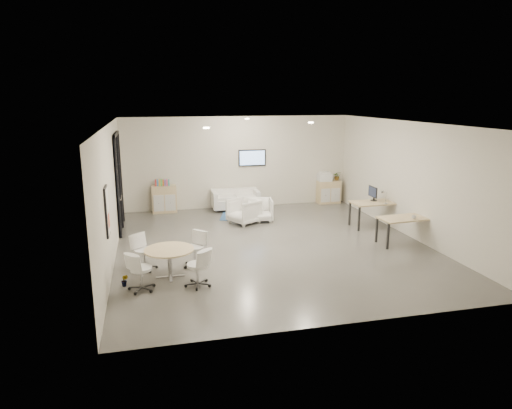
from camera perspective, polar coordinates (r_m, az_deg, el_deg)
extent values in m
cube|color=#4F4D48|center=(12.35, 1.95, -6.82)|extent=(8.00, 9.00, 0.80)
cube|color=white|center=(11.60, 2.10, 12.07)|extent=(8.00, 9.00, 0.80)
cube|color=beige|center=(16.53, -2.52, 5.48)|extent=(8.00, 0.80, 3.20)
cube|color=beige|center=(7.35, 12.26, -4.82)|extent=(8.00, 0.80, 3.20)
cube|color=beige|center=(11.47, -19.68, 1.22)|extent=(0.80, 9.00, 3.20)
cube|color=beige|center=(13.65, 20.16, 3.00)|extent=(0.80, 9.00, 3.20)
cube|color=black|center=(13.92, -16.79, 2.71)|extent=(0.02, 1.90, 2.85)
cube|color=black|center=(13.74, -17.10, 8.39)|extent=(0.06, 1.90, 0.08)
cube|color=black|center=(13.02, -16.91, 2.00)|extent=(0.06, 0.08, 2.85)
cube|color=black|center=(14.81, -16.54, 3.34)|extent=(0.06, 0.08, 2.85)
cube|color=black|center=(14.06, -16.68, 2.82)|extent=(0.06, 0.07, 2.85)
cube|color=#B2B2B7|center=(13.54, -16.53, 0.82)|extent=(0.04, 0.60, 0.05)
cube|color=black|center=(9.89, -18.14, -0.81)|extent=(0.04, 0.54, 1.04)
cube|color=white|center=(9.89, -18.01, -0.81)|extent=(0.01, 0.46, 0.96)
cube|color=#C95537|center=(9.93, -17.91, -1.92)|extent=(0.01, 0.32, 0.30)
cube|color=black|center=(16.19, -0.48, 5.86)|extent=(0.98, 0.05, 0.58)
cube|color=#93BDFF|center=(16.16, -0.46, 5.85)|extent=(0.90, 0.01, 0.50)
cylinder|color=#FFEAC6|center=(10.28, -6.24, 9.50)|extent=(0.14, 0.14, 0.03)
cylinder|color=#FFEAC6|center=(12.46, 6.87, 10.14)|extent=(0.14, 0.14, 0.03)
cylinder|color=#FFEAC6|center=(14.53, -1.13, 10.67)|extent=(0.14, 0.14, 0.03)
cube|color=tan|center=(15.82, -11.40, 0.68)|extent=(0.82, 0.41, 0.92)
cube|color=silver|center=(15.62, -12.04, 0.14)|extent=(0.35, 0.02, 0.55)
cube|color=silver|center=(15.63, -10.66, 0.22)|extent=(0.35, 0.02, 0.55)
cube|color=tan|center=(17.09, 9.05, 1.57)|extent=(0.84, 0.39, 0.84)
cube|color=silver|center=(16.85, 8.70, 1.13)|extent=(0.35, 0.02, 0.50)
cube|color=silver|center=(17.00, 9.91, 1.19)|extent=(0.35, 0.02, 0.50)
cube|color=red|center=(15.70, -12.43, 2.67)|extent=(0.04, 0.14, 0.22)
cube|color=#337FCC|center=(15.70, -12.20, 2.68)|extent=(0.04, 0.14, 0.22)
cube|color=gold|center=(15.70, -11.98, 2.69)|extent=(0.04, 0.14, 0.22)
cube|color=#4CB24C|center=(15.70, -11.75, 2.70)|extent=(0.04, 0.14, 0.22)
cube|color=#CC6619|center=(15.70, -11.53, 2.71)|extent=(0.04, 0.14, 0.22)
cube|color=purple|center=(15.70, -11.30, 2.73)|extent=(0.04, 0.14, 0.22)
cube|color=#E54C7F|center=(15.71, -11.08, 2.74)|extent=(0.04, 0.14, 0.22)
cube|color=teal|center=(15.71, -10.85, 2.75)|extent=(0.04, 0.14, 0.22)
cube|color=white|center=(16.92, 8.56, 3.40)|extent=(0.49, 0.42, 0.28)
cube|color=white|center=(16.90, 8.58, 3.96)|extent=(0.37, 0.31, 0.06)
cube|color=silver|center=(15.91, -2.57, 0.23)|extent=(1.63, 0.83, 0.30)
cube|color=silver|center=(16.14, -2.79, 1.52)|extent=(1.62, 0.20, 0.30)
cube|color=silver|center=(15.76, -5.21, 0.63)|extent=(0.15, 0.81, 0.61)
cube|color=silver|center=(16.03, 0.02, 0.90)|extent=(0.15, 0.81, 0.61)
cube|color=#2E598E|center=(15.06, -1.19, -1.48)|extent=(1.90, 1.52, 0.01)
imported|color=silver|center=(14.17, -1.51, -0.69)|extent=(1.08, 1.10, 0.85)
imported|color=silver|center=(14.43, 0.50, -0.54)|extent=(0.87, 0.83, 0.79)
cube|color=tan|center=(14.17, 14.78, 0.25)|extent=(1.51, 0.80, 0.04)
cube|color=black|center=(13.68, 12.75, -1.78)|extent=(0.05, 0.05, 0.73)
cube|color=black|center=(14.33, 17.72, -1.40)|extent=(0.05, 0.05, 0.73)
cube|color=black|center=(14.24, 11.64, -1.13)|extent=(0.05, 0.05, 0.73)
cube|color=black|center=(14.86, 16.47, -0.80)|extent=(0.05, 0.05, 0.73)
cube|color=tan|center=(12.73, 18.18, -1.62)|extent=(1.46, 0.80, 0.04)
cube|color=black|center=(12.26, 16.17, -3.84)|extent=(0.05, 0.05, 0.69)
cube|color=black|center=(12.94, 21.23, -3.33)|extent=(0.05, 0.05, 0.69)
cube|color=black|center=(12.76, 14.85, -3.08)|extent=(0.05, 0.05, 0.69)
cube|color=black|center=(13.42, 19.79, -2.63)|extent=(0.05, 0.05, 0.69)
cylinder|color=black|center=(14.30, 14.51, 0.50)|extent=(0.20, 0.20, 0.02)
cube|color=black|center=(14.27, 14.53, 0.97)|extent=(0.04, 0.03, 0.24)
cube|color=black|center=(14.22, 14.39, 1.55)|extent=(0.03, 0.50, 0.32)
cylinder|color=tan|center=(10.06, -10.81, -5.57)|extent=(1.07, 1.07, 0.04)
cylinder|color=#B2B2B7|center=(10.17, -10.73, -7.31)|extent=(0.10, 0.10, 0.62)
cube|color=#B2B2B7|center=(10.27, -10.65, -8.85)|extent=(0.63, 0.06, 0.03)
cube|color=#B2B2B7|center=(10.27, -10.65, -8.85)|extent=(0.06, 0.63, 0.03)
imported|color=#3F7F3F|center=(17.14, 10.11, 3.42)|extent=(0.36, 0.39, 0.25)
imported|color=#3F7F3F|center=(10.01, -16.07, -9.49)|extent=(0.23, 0.30, 0.12)
imported|color=white|center=(12.62, 19.13, -1.47)|extent=(0.12, 0.10, 0.11)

